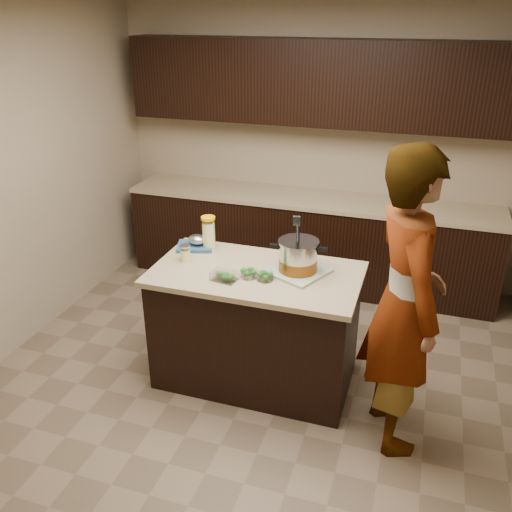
% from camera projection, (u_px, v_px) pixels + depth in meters
% --- Properties ---
extents(ground_plane, '(4.00, 4.00, 0.00)m').
position_uv_depth(ground_plane, '(256.00, 376.00, 4.16)').
color(ground_plane, brown).
rests_on(ground_plane, ground).
extents(room_shell, '(4.04, 4.04, 2.72)m').
position_uv_depth(room_shell, '(256.00, 157.00, 3.43)').
color(room_shell, tan).
rests_on(room_shell, ground).
extents(back_cabinets, '(3.60, 0.63, 2.33)m').
position_uv_depth(back_cabinets, '(311.00, 192.00, 5.26)').
color(back_cabinets, black).
rests_on(back_cabinets, ground).
extents(island, '(1.46, 0.81, 0.90)m').
position_uv_depth(island, '(256.00, 326.00, 3.97)').
color(island, black).
rests_on(island, ground).
extents(dish_towel, '(0.48, 0.48, 0.02)m').
position_uv_depth(dish_towel, '(298.00, 271.00, 3.76)').
color(dish_towel, '#517750').
rests_on(dish_towel, island).
extents(stock_pot, '(0.39, 0.32, 0.40)m').
position_uv_depth(stock_pot, '(298.00, 258.00, 3.72)').
color(stock_pot, '#B7B7BC').
rests_on(stock_pot, dish_towel).
extents(lemonade_pitcher, '(0.13, 0.13, 0.26)m').
position_uv_depth(lemonade_pitcher, '(209.00, 234.00, 4.08)').
color(lemonade_pitcher, '#F9F198').
rests_on(lemonade_pitcher, island).
extents(mason_jar, '(0.09, 0.09, 0.13)m').
position_uv_depth(mason_jar, '(185.00, 253.00, 3.91)').
color(mason_jar, '#F9F198').
rests_on(mason_jar, island).
extents(broccoli_tub_left, '(0.15, 0.15, 0.06)m').
position_uv_depth(broccoli_tub_left, '(249.00, 274.00, 3.69)').
color(broccoli_tub_left, silver).
rests_on(broccoli_tub_left, island).
extents(broccoli_tub_right, '(0.13, 0.13, 0.05)m').
position_uv_depth(broccoli_tub_right, '(265.00, 276.00, 3.65)').
color(broccoli_tub_right, silver).
rests_on(broccoli_tub_right, island).
extents(broccoli_tub_rect, '(0.19, 0.15, 0.06)m').
position_uv_depth(broccoli_tub_rect, '(224.00, 276.00, 3.65)').
color(broccoli_tub_rect, silver).
rests_on(broccoli_tub_rect, island).
extents(blue_tray, '(0.32, 0.28, 0.10)m').
position_uv_depth(blue_tray, '(196.00, 244.00, 4.13)').
color(blue_tray, navy).
rests_on(blue_tray, island).
extents(person, '(0.70, 0.83, 1.94)m').
position_uv_depth(person, '(404.00, 304.00, 3.23)').
color(person, gray).
rests_on(person, ground).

